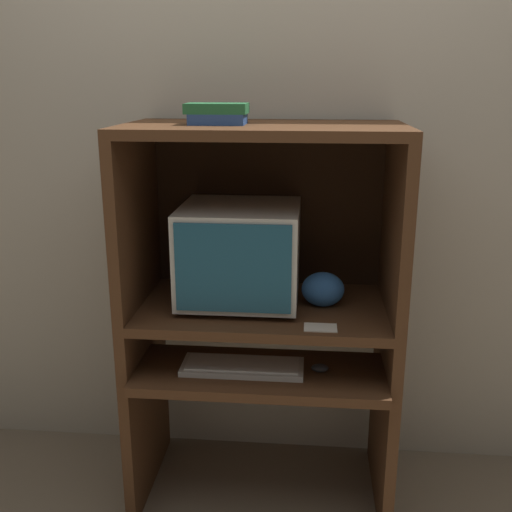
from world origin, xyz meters
TOP-DOWN VIEW (x-y plane):
  - wall_back at (0.00, 0.62)m, footprint 6.00×0.06m
  - desk_base at (0.00, 0.24)m, footprint 0.99×0.59m
  - desk_monitor_shelf at (0.00, 0.28)m, footprint 0.99×0.56m
  - hutch_upper at (0.00, 0.31)m, footprint 0.99×0.56m
  - crt_monitor at (-0.09, 0.30)m, footprint 0.44×0.43m
  - keyboard at (-0.06, 0.14)m, footprint 0.45×0.16m
  - mouse at (0.22, 0.15)m, footprint 0.06×0.04m
  - snack_bag at (0.22, 0.28)m, footprint 0.16×0.12m
  - book_stack at (-0.16, 0.25)m, footprint 0.21×0.14m
  - paper_card at (0.21, 0.07)m, footprint 0.11×0.07m

SIDE VIEW (x-z plane):
  - desk_base at x=0.00m, z-range 0.09..0.69m
  - keyboard at x=-0.06m, z-range 0.60..0.63m
  - mouse at x=0.22m, z-range 0.61..0.63m
  - desk_monitor_shelf at x=0.00m, z-range 0.66..0.87m
  - paper_card at x=0.21m, z-range 0.81..0.82m
  - snack_bag at x=0.22m, z-range 0.81..0.94m
  - crt_monitor at x=-0.09m, z-range 0.82..1.19m
  - hutch_upper at x=0.00m, z-range 0.92..1.58m
  - wall_back at x=0.00m, z-range 0.00..2.60m
  - book_stack at x=-0.16m, z-range 1.48..1.55m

